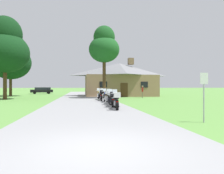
# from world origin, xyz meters

# --- Properties ---
(ground_plane) EXTENTS (500.00, 500.00, 0.00)m
(ground_plane) POSITION_xyz_m (0.00, 20.00, 0.00)
(ground_plane) COLOR #56893D
(asphalt_driveway) EXTENTS (6.40, 80.00, 0.06)m
(asphalt_driveway) POSITION_xyz_m (0.00, 18.00, 0.03)
(asphalt_driveway) COLOR gray
(asphalt_driveway) RESTS_ON ground
(motorcycle_white_nearest_to_camera) EXTENTS (0.66, 2.08, 1.30)m
(motorcycle_white_nearest_to_camera) POSITION_xyz_m (1.90, 8.58, 0.62)
(motorcycle_white_nearest_to_camera) COLOR black
(motorcycle_white_nearest_to_camera) RESTS_ON asphalt_driveway
(motorcycle_silver_second_in_row) EXTENTS (0.73, 2.08, 1.30)m
(motorcycle_silver_second_in_row) POSITION_xyz_m (1.91, 10.53, 0.61)
(motorcycle_silver_second_in_row) COLOR black
(motorcycle_silver_second_in_row) RESTS_ON asphalt_driveway
(motorcycle_yellow_third_in_row) EXTENTS (0.80, 2.08, 1.30)m
(motorcycle_yellow_third_in_row) POSITION_xyz_m (2.01, 12.74, 0.61)
(motorcycle_yellow_third_in_row) COLOR black
(motorcycle_yellow_third_in_row) RESTS_ON asphalt_driveway
(motorcycle_blue_fourth_in_row) EXTENTS (0.66, 2.08, 1.30)m
(motorcycle_blue_fourth_in_row) POSITION_xyz_m (2.04, 15.18, 0.62)
(motorcycle_blue_fourth_in_row) COLOR black
(motorcycle_blue_fourth_in_row) RESTS_ON asphalt_driveway
(motorcycle_yellow_fifth_in_row) EXTENTS (0.82, 2.08, 1.30)m
(motorcycle_yellow_fifth_in_row) POSITION_xyz_m (1.81, 17.33, 0.61)
(motorcycle_yellow_fifth_in_row) COLOR black
(motorcycle_yellow_fifth_in_row) RESTS_ON asphalt_driveway
(motorcycle_yellow_farthest_in_row) EXTENTS (0.83, 2.08, 1.30)m
(motorcycle_yellow_farthest_in_row) POSITION_xyz_m (1.81, 19.56, 0.61)
(motorcycle_yellow_farthest_in_row) COLOR black
(motorcycle_yellow_farthest_in_row) RESTS_ON asphalt_driveway
(stone_lodge) EXTENTS (11.85, 8.64, 6.40)m
(stone_lodge) POSITION_xyz_m (6.03, 29.89, 2.83)
(stone_lodge) COLOR #896B4C
(stone_lodge) RESTS_ON ground
(bystander_red_shirt_near_lodge) EXTENTS (0.31, 0.53, 1.69)m
(bystander_red_shirt_near_lodge) POSITION_xyz_m (8.09, 23.24, 0.95)
(bystander_red_shirt_near_lodge) COLOR #75664C
(bystander_red_shirt_near_lodge) RESTS_ON ground
(metal_signpost_roadside) EXTENTS (0.36, 0.06, 2.14)m
(metal_signpost_roadside) POSITION_xyz_m (4.82, 3.28, 1.35)
(metal_signpost_roadside) COLOR #9EA0A5
(metal_signpost_roadside) RESTS_ON ground
(tree_left_far) EXTENTS (6.42, 6.42, 10.43)m
(tree_left_far) POSITION_xyz_m (-11.62, 31.11, 6.23)
(tree_left_far) COLOR #422D19
(tree_left_far) RESTS_ON ground
(tree_left_near) EXTENTS (5.69, 5.69, 10.05)m
(tree_left_near) POSITION_xyz_m (-9.43, 21.96, 6.31)
(tree_left_near) COLOR #422D19
(tree_left_near) RESTS_ON ground
(tree_by_lodge_front) EXTENTS (4.04, 4.04, 9.59)m
(tree_by_lodge_front) POSITION_xyz_m (2.67, 22.62, 6.89)
(tree_by_lodge_front) COLOR #422D19
(tree_by_lodge_front) RESTS_ON ground
(parked_black_suv_far_left) EXTENTS (4.90, 2.82, 1.40)m
(parked_black_suv_far_left) POSITION_xyz_m (-8.63, 41.97, 0.78)
(parked_black_suv_far_left) COLOR black
(parked_black_suv_far_left) RESTS_ON ground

